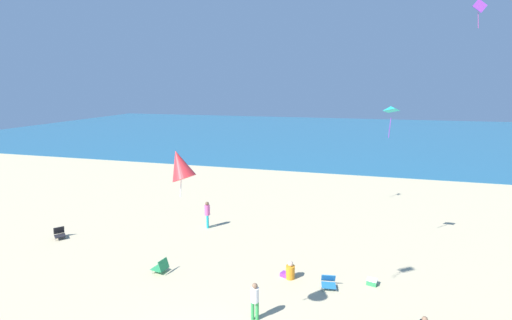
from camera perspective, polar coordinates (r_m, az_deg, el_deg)
The scene contains 12 objects.
ground_plane at distance 19.95m, azimuth 1.29°, elevation -12.81°, with size 120.00×120.00×0.00m, color #C6B58C.
ocean_water at distance 64.62m, azimuth 11.08°, elevation 4.24°, with size 120.00×60.00×0.05m, color #236084.
beach_chair_near_camera at distance 22.97m, azimuth -28.79°, elevation -10.17°, with size 0.87×0.85×0.62m.
beach_chair_mid_beach at distance 17.37m, azimuth -14.86°, elevation -16.07°, with size 0.74×0.69×0.66m.
beach_chair_far_right at distance 16.12m, azimuth 11.47°, elevation -18.50°, with size 0.66×0.70×0.52m.
cooler_box at distance 16.81m, azimuth 17.97°, elevation -17.96°, with size 0.49×0.44×0.24m.
person_0 at distance 16.50m, azimuth 5.35°, elevation -17.28°, with size 0.73×0.57×0.82m.
person_1 at distance 13.72m, azimuth -0.18°, elevation -21.21°, with size 0.34×0.34×1.44m.
person_3 at distance 21.57m, azimuth -7.75°, elevation -8.32°, with size 0.42×0.42×1.60m.
kite_red at distance 10.27m, azimuth -12.02°, elevation -0.71°, with size 1.12×0.96×1.47m.
kite_purple at distance 33.44m, azimuth 32.05°, elevation 20.02°, with size 1.10×0.40×2.13m.
kite_teal at distance 17.94m, azimuth 20.65°, elevation 7.62°, with size 0.75×0.67×1.55m.
Camera 1 is at (4.25, -7.63, 8.31)m, focal length 25.14 mm.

